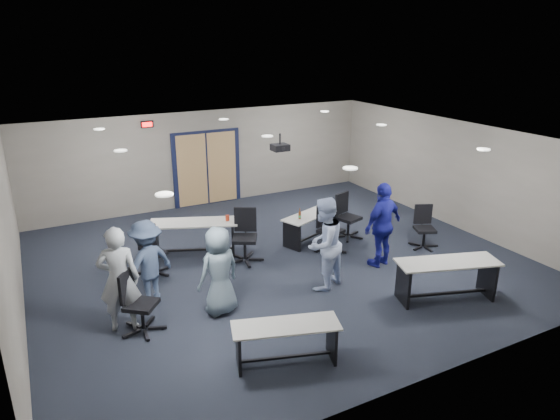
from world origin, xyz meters
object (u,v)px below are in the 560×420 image
person_navy (383,225)px  chair_back_c (331,229)px  chair_loose_left (141,302)px  person_gray (119,279)px  chair_loose_right (425,228)px  person_plaid (219,271)px  table_back_left (194,232)px  table_front_right (447,273)px  chair_back_d (349,216)px  chair_back_b (245,237)px  person_back (147,263)px  table_front_left (286,337)px  person_lightblue (324,244)px  table_back_right (312,222)px  chair_back_a (153,252)px

person_navy → chair_back_c: bearing=-75.2°
chair_loose_left → person_gray: size_ratio=0.59×
chair_loose_right → person_plaid: person_plaid is taller
table_back_left → person_plaid: size_ratio=1.26×
table_front_right → chair_back_d: 3.31m
person_plaid → chair_back_b: bearing=-138.8°
chair_back_b → person_plaid: 2.14m
chair_loose_left → person_back: size_ratio=0.67×
chair_back_b → chair_loose_right: chair_back_b is taller
chair_back_b → person_back: (-2.27, -0.85, 0.23)m
chair_back_b → chair_back_d: size_ratio=1.06×
table_back_left → person_gray: 3.11m
chair_back_c → table_front_left: bearing=-152.9°
chair_back_c → chair_loose_left: 4.72m
chair_loose_right → person_lightblue: bearing=-146.0°
chair_loose_right → person_gray: size_ratio=0.54×
table_front_left → table_back_right: 4.81m
chair_back_b → person_plaid: (-1.24, -1.73, 0.23)m
table_back_left → chair_back_d: bearing=9.8°
table_back_right → person_navy: 2.00m
chair_back_c → person_plaid: bearing=-178.3°
table_front_left → person_lightblue: size_ratio=0.92×
person_lightblue → chair_loose_right: bearing=165.0°
table_front_right → person_navy: bearing=112.5°
person_gray → person_plaid: size_ratio=1.14×
person_gray → person_navy: 5.39m
person_back → chair_back_d: bearing=167.0°
chair_back_d → chair_loose_left: (-5.37, -1.80, -0.01)m
table_front_left → chair_back_c: chair_back_c is taller
table_front_left → person_back: 3.06m
chair_back_c → person_lightblue: (-1.06, -1.36, 0.37)m
table_front_left → person_gray: 2.91m
table_back_right → chair_back_b: (-1.90, -0.36, 0.11)m
chair_back_d → table_front_right: bearing=-109.8°
table_back_left → person_lightblue: person_lightblue is taller
table_back_right → chair_loose_left: (-4.50, -2.07, 0.07)m
chair_back_a → person_plaid: size_ratio=0.62×
table_back_left → chair_back_d: size_ratio=1.85×
chair_back_a → person_navy: (4.42, -1.80, 0.41)m
table_back_left → chair_back_d: 3.70m
table_back_right → chair_back_a: (-3.80, -0.05, 0.03)m
chair_back_c → table_back_left: bearing=134.6°
chair_loose_right → person_gray: 6.86m
person_back → chair_loose_right: bearing=153.0°
table_back_left → person_plaid: 2.63m
table_back_left → chair_back_c: 3.06m
chair_loose_left → person_navy: 5.13m
chair_back_a → person_back: 1.25m
person_plaid → person_navy: 3.76m
chair_back_a → chair_back_d: chair_back_d is taller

